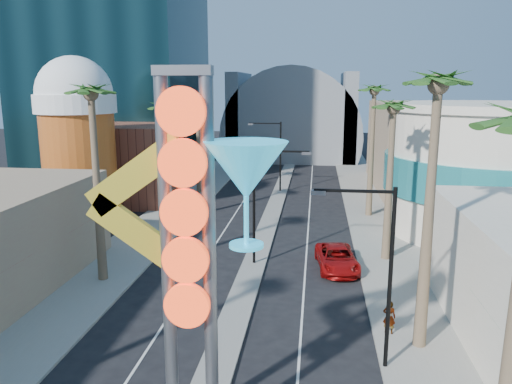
{
  "coord_description": "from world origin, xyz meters",
  "views": [
    {
      "loc": [
        4.03,
        -11.95,
        11.95
      ],
      "look_at": [
        0.02,
        20.93,
        4.87
      ],
      "focal_mm": 35.0,
      "sensor_mm": 36.0,
      "label": 1
    }
  ],
  "objects": [
    {
      "name": "palm_1",
      "position": [
        -9.0,
        16.0,
        10.82
      ],
      "size": [
        2.4,
        2.4,
        12.7
      ],
      "color": "brown",
      "rests_on": "ground"
    },
    {
      "name": "palm_6",
      "position": [
        9.0,
        22.0,
        9.93
      ],
      "size": [
        2.4,
        2.4,
        11.7
      ],
      "color": "brown",
      "rests_on": "ground"
    },
    {
      "name": "palm_7",
      "position": [
        9.0,
        34.0,
        10.82
      ],
      "size": [
        2.4,
        2.4,
        12.7
      ],
      "color": "brown",
      "rests_on": "ground"
    },
    {
      "name": "neon_sign",
      "position": [
        0.82,
        2.96,
        7.31
      ],
      "size": [
        6.53,
        2.6,
        12.55
      ],
      "color": "gray",
      "rests_on": "ground"
    },
    {
      "name": "beer_mug",
      "position": [
        -17.0,
        30.0,
        7.84
      ],
      "size": [
        7.0,
        7.0,
        14.5
      ],
      "color": "#BB4918",
      "rests_on": "ground"
    },
    {
      "name": "palm_5",
      "position": [
        9.0,
        10.0,
        11.27
      ],
      "size": [
        2.4,
        2.4,
        13.2
      ],
      "color": "brown",
      "rests_on": "ground"
    },
    {
      "name": "canopy",
      "position": [
        0.0,
        72.0,
        4.31
      ],
      "size": [
        22.0,
        16.0,
        22.0
      ],
      "color": "slate",
      "rests_on": "ground"
    },
    {
      "name": "pedestrian_a",
      "position": [
        7.73,
        10.99,
        0.98
      ],
      "size": [
        0.68,
        0.51,
        1.67
      ],
      "primitive_type": "imported",
      "rotation": [
        0.0,
        0.0,
        2.94
      ],
      "color": "gray",
      "rests_on": "sidewalk_east"
    },
    {
      "name": "palm_2",
      "position": [
        -9.0,
        30.0,
        9.48
      ],
      "size": [
        2.4,
        2.4,
        11.2
      ],
      "color": "brown",
      "rests_on": "ground"
    },
    {
      "name": "turquoise_building",
      "position": [
        18.0,
        30.0,
        5.25
      ],
      "size": [
        16.6,
        16.6,
        10.6
      ],
      "color": "beige",
      "rests_on": "ground"
    },
    {
      "name": "sidewalk_west",
      "position": [
        -9.5,
        35.0,
        0.07
      ],
      "size": [
        5.0,
        100.0,
        0.15
      ],
      "primitive_type": "cube",
      "color": "gray",
      "rests_on": "ground"
    },
    {
      "name": "streetlight_0",
      "position": [
        0.55,
        20.0,
        4.88
      ],
      "size": [
        3.79,
        0.25,
        8.0
      ],
      "color": "black",
      "rests_on": "ground"
    },
    {
      "name": "palm_3",
      "position": [
        -9.0,
        42.0,
        9.48
      ],
      "size": [
        2.4,
        2.4,
        11.2
      ],
      "color": "brown",
      "rests_on": "ground"
    },
    {
      "name": "sidewalk_east",
      "position": [
        9.5,
        35.0,
        0.07
      ],
      "size": [
        5.0,
        100.0,
        0.15
      ],
      "primitive_type": "cube",
      "color": "gray",
      "rests_on": "ground"
    },
    {
      "name": "brick_filler_west",
      "position": [
        -16.0,
        38.0,
        4.0
      ],
      "size": [
        10.0,
        10.0,
        8.0
      ],
      "primitive_type": "cube",
      "color": "brown",
      "rests_on": "ground"
    },
    {
      "name": "filler_east",
      "position": [
        16.0,
        48.0,
        5.0
      ],
      "size": [
        10.0,
        20.0,
        10.0
      ],
      "primitive_type": "cube",
      "color": "#9C7C64",
      "rests_on": "ground"
    },
    {
      "name": "streetlight_1",
      "position": [
        -0.55,
        44.0,
        4.88
      ],
      "size": [
        3.79,
        0.25,
        8.0
      ],
      "color": "black",
      "rests_on": "ground"
    },
    {
      "name": "red_pickup",
      "position": [
        5.56,
        19.84,
        0.75
      ],
      "size": [
        3.07,
        5.63,
        1.5
      ],
      "primitive_type": "imported",
      "rotation": [
        0.0,
        0.0,
        0.11
      ],
      "color": "#A20C0C",
      "rests_on": "ground"
    },
    {
      "name": "median",
      "position": [
        0.0,
        38.0,
        0.07
      ],
      "size": [
        1.6,
        84.0,
        0.15
      ],
      "primitive_type": "cube",
      "color": "gray",
      "rests_on": "ground"
    },
    {
      "name": "streetlight_2",
      "position": [
        6.72,
        8.0,
        4.83
      ],
      "size": [
        3.45,
        0.25,
        8.0
      ],
      "color": "black",
      "rests_on": "ground"
    }
  ]
}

